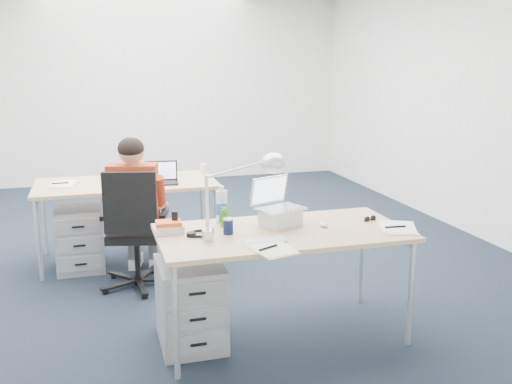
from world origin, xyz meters
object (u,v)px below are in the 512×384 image
desk_far (127,187)px  sunglasses (370,219)px  can_koozie (228,226)px  far_cup (204,169)px  desk_near (282,237)px  cordless_phone (175,222)px  dark_laptop (162,172)px  desk_lamp (233,195)px  computer_mouse (323,224)px  bear_figurine (224,216)px  drawer_pedestal_far (80,238)px  water_bottle (222,204)px  office_chair (136,254)px  silver_laptop (281,203)px  seated_person (137,210)px  wireless_keyboard (264,241)px  drawer_pedestal_near (191,303)px  headphones (200,233)px  book_stack (169,227)px

desk_far → sunglasses: sunglasses is taller
can_koozie → far_cup: 2.01m
desk_near → cordless_phone: cordless_phone is taller
desk_far → far_cup: far_cup is taller
desk_near → far_cup: (-0.12, 2.02, 0.10)m
dark_laptop → desk_lamp: bearing=-75.9°
computer_mouse → bear_figurine: size_ratio=0.60×
computer_mouse → sunglasses: 0.36m
desk_near → drawer_pedestal_far: size_ratio=2.91×
computer_mouse → sunglasses: computer_mouse is taller
water_bottle → far_cup: water_bottle is taller
office_chair → dark_laptop: office_chair is taller
silver_laptop → far_cup: bearing=73.0°
desk_near → seated_person: (-0.82, 1.29, -0.08)m
wireless_keyboard → computer_mouse: (0.47, 0.20, 0.01)m
cordless_phone → wireless_keyboard: bearing=-11.2°
cordless_phone → far_cup: cordless_phone is taller
drawer_pedestal_near → water_bottle: (0.27, 0.24, 0.58)m
computer_mouse → far_cup: size_ratio=0.85×
cordless_phone → desk_lamp: desk_lamp is taller
headphones → cordless_phone: bearing=122.6°
seated_person → office_chair: bearing=-87.3°
drawer_pedestal_far → bear_figurine: bearing=-57.4°
wireless_keyboard → bear_figurine: bear_figurine is taller
book_stack → desk_lamp: desk_lamp is taller
drawer_pedestal_near → far_cup: bearing=76.4°
sunglasses → office_chair: bearing=128.6°
headphones → far_cup: size_ratio=1.93×
silver_laptop → desk_far: bearing=96.2°
drawer_pedestal_near → desk_lamp: size_ratio=1.01×
office_chair → wireless_keyboard: 1.54m
drawer_pedestal_far → headphones: bearing=-65.0°
silver_laptop → sunglasses: 0.65m
can_koozie → desk_far: bearing=106.0°
desk_far → drawer_pedestal_far: size_ratio=2.91×
drawer_pedestal_far → bear_figurine: 1.87m
silver_laptop → computer_mouse: silver_laptop is taller
dark_laptop → desk_far: bearing=158.4°
headphones → far_cup: far_cup is taller
drawer_pedestal_far → can_koozie: size_ratio=5.32×
seated_person → cordless_phone: bearing=-67.6°
cordless_phone → office_chair: bearing=126.2°
wireless_keyboard → dark_laptop: dark_laptop is taller
computer_mouse → cordless_phone: bearing=174.3°
sunglasses → desk_far: bearing=114.4°
seated_person → far_cup: size_ratio=12.45×
headphones → book_stack: 0.21m
seated_person → drawer_pedestal_near: size_ratio=2.20×
computer_mouse → headphones: headphones is taller
computer_mouse → bear_figurine: bear_figurine is taller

